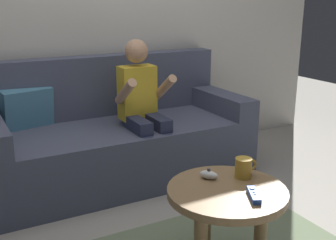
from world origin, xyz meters
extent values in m
cube|color=beige|center=(0.00, 1.49, 1.25)|extent=(4.34, 0.05, 2.50)
cube|color=#474C60|center=(0.03, 1.04, 0.21)|extent=(1.88, 0.80, 0.41)
cube|color=#474C60|center=(0.03, 1.36, 0.64)|extent=(1.88, 0.16, 0.45)
cube|color=#474C60|center=(0.88, 1.04, 0.49)|extent=(0.18, 0.80, 0.15)
cube|color=teal|center=(-0.53, 1.28, 0.55)|extent=(0.37, 0.22, 0.29)
cylinder|color=#282D47|center=(0.10, 0.70, 0.21)|extent=(0.08, 0.08, 0.41)
cylinder|color=#282D47|center=(0.24, 0.70, 0.21)|extent=(0.08, 0.08, 0.41)
cube|color=#282D47|center=(0.10, 0.85, 0.45)|extent=(0.09, 0.31, 0.09)
cube|color=#282D47|center=(0.24, 0.85, 0.45)|extent=(0.09, 0.31, 0.09)
cube|color=gold|center=(0.17, 1.00, 0.64)|extent=(0.25, 0.14, 0.37)
cylinder|color=tan|center=(0.02, 0.87, 0.68)|extent=(0.06, 0.27, 0.21)
cylinder|color=tan|center=(0.31, 0.87, 0.68)|extent=(0.06, 0.27, 0.21)
sphere|color=tan|center=(0.17, 1.00, 0.93)|extent=(0.16, 0.16, 0.16)
cylinder|color=brown|center=(0.04, -0.25, 0.44)|extent=(0.54, 0.54, 0.04)
cylinder|color=brown|center=(0.21, -0.30, 0.21)|extent=(0.06, 0.06, 0.42)
cylinder|color=brown|center=(0.04, -0.08, 0.21)|extent=(0.06, 0.06, 0.42)
cube|color=blue|center=(0.08, -0.37, 0.47)|extent=(0.10, 0.14, 0.02)
cylinder|color=#99999E|center=(0.10, -0.34, 0.48)|extent=(0.02, 0.02, 0.00)
cylinder|color=silver|center=(0.09, -0.37, 0.48)|extent=(0.01, 0.01, 0.00)
cylinder|color=silver|center=(0.08, -0.39, 0.48)|extent=(0.01, 0.01, 0.00)
ellipsoid|color=white|center=(0.02, -0.12, 0.47)|extent=(0.09, 0.10, 0.04)
cylinder|color=#4C4C51|center=(0.02, -0.12, 0.50)|extent=(0.02, 0.02, 0.01)
cylinder|color=#B78C2D|center=(0.18, -0.18, 0.50)|extent=(0.08, 0.08, 0.09)
torus|color=#B78C2D|center=(0.23, -0.18, 0.51)|extent=(0.06, 0.01, 0.06)
camera|label=1|loc=(-1.01, -1.63, 1.27)|focal=44.91mm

